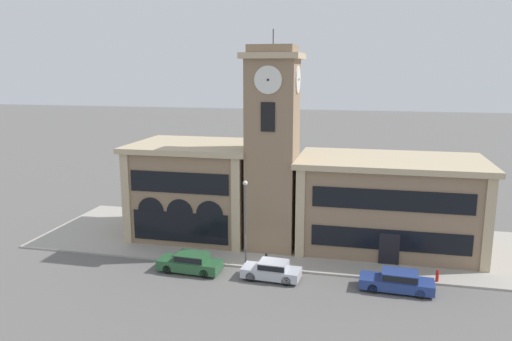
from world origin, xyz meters
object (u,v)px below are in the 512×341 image
(parked_car_mid, at_px, (272,270))
(bollard, at_px, (266,260))
(street_lamp, at_px, (245,210))
(fire_hydrant, at_px, (437,276))
(parked_car_far, at_px, (398,281))
(parked_car_near, at_px, (191,262))

(parked_car_mid, xyz_separation_m, bollard, (-0.79, 1.85, -0.04))
(parked_car_mid, xyz_separation_m, street_lamp, (-2.44, 2.13, 3.58))
(parked_car_mid, distance_m, street_lamp, 4.83)
(fire_hydrant, bearing_deg, parked_car_mid, -170.59)
(parked_car_mid, distance_m, bollard, 2.01)
(parked_car_mid, height_order, fire_hydrant, parked_car_mid)
(parked_car_mid, height_order, parked_car_far, parked_car_far)
(street_lamp, distance_m, fire_hydrant, 14.21)
(bollard, bearing_deg, street_lamp, 170.29)
(fire_hydrant, bearing_deg, parked_car_near, -173.84)
(parked_car_mid, distance_m, fire_hydrant, 11.43)
(parked_car_mid, relative_size, fire_hydrant, 4.82)
(parked_car_near, bearing_deg, fire_hydrant, -170.37)
(fire_hydrant, bearing_deg, parked_car_far, -145.76)
(parked_car_near, xyz_separation_m, fire_hydrant, (17.31, 1.87, -0.18))
(parked_car_far, relative_size, bollard, 4.64)
(parked_car_far, bearing_deg, parked_car_near, 3.46)
(bollard, xyz_separation_m, fire_hydrant, (12.06, 0.02, -0.10))
(street_lamp, height_order, bollard, street_lamp)
(parked_car_near, xyz_separation_m, parked_car_far, (14.57, -0.00, -0.02))
(parked_car_far, height_order, fire_hydrant, parked_car_far)
(parked_car_near, height_order, parked_car_mid, parked_car_near)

